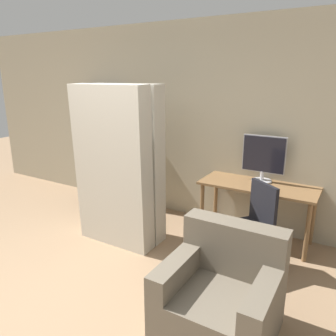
# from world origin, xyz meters

# --- Properties ---
(ground_plane) EXTENTS (16.00, 16.00, 0.00)m
(ground_plane) POSITION_xyz_m (0.00, 0.00, 0.00)
(ground_plane) COLOR #937556
(wall_back) EXTENTS (8.00, 0.06, 2.70)m
(wall_back) POSITION_xyz_m (0.00, 2.69, 1.35)
(wall_back) COLOR tan
(wall_back) RESTS_ON ground
(desk) EXTENTS (1.38, 0.57, 0.72)m
(desk) POSITION_xyz_m (1.25, 2.37, 0.63)
(desk) COLOR brown
(desk) RESTS_ON ground
(monitor) EXTENTS (0.52, 0.25, 0.58)m
(monitor) POSITION_xyz_m (1.25, 2.52, 1.03)
(monitor) COLOR #B7B7BC
(monitor) RESTS_ON desk
(office_chair) EXTENTS (0.62, 0.62, 0.94)m
(office_chair) POSITION_xyz_m (1.37, 1.70, 0.38)
(office_chair) COLOR #4C4C51
(office_chair) RESTS_ON ground
(bookshelf) EXTENTS (0.72, 0.29, 1.75)m
(bookshelf) POSITION_xyz_m (-1.41, 2.55, 0.87)
(bookshelf) COLOR black
(bookshelf) RESTS_ON ground
(mattress_near) EXTENTS (0.98, 0.28, 1.91)m
(mattress_near) POSITION_xyz_m (-0.20, 1.41, 0.95)
(mattress_near) COLOR beige
(mattress_near) RESTS_ON ground
(mattress_far) EXTENTS (0.98, 0.24, 1.90)m
(mattress_far) POSITION_xyz_m (-0.20, 1.69, 0.95)
(mattress_far) COLOR beige
(mattress_far) RESTS_ON ground
(armchair) EXTENTS (0.85, 0.80, 0.85)m
(armchair) POSITION_xyz_m (1.46, 0.72, 0.32)
(armchair) COLOR #665B4C
(armchair) RESTS_ON ground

